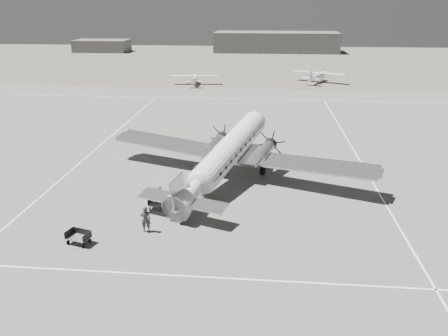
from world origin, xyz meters
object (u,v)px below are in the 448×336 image
(passenger, at_px, (178,187))
(light_plane_left, at_px, (194,80))
(baggage_cart_far, at_px, (78,237))
(hangar_main, at_px, (276,42))
(light_plane_right, at_px, (318,77))
(shed_secondary, at_px, (102,46))
(ramp_agent, at_px, (160,197))
(baggage_cart_near, at_px, (158,204))
(dc3_airliner, at_px, (226,156))
(ground_crew, at_px, (146,219))

(passenger, bearing_deg, light_plane_left, 1.66)
(light_plane_left, bearing_deg, baggage_cart_far, -94.80)
(hangar_main, xyz_separation_m, light_plane_right, (7.78, -61.60, -2.10))
(shed_secondary, relative_size, ramp_agent, 9.17)
(baggage_cart_near, bearing_deg, dc3_airliner, 51.81)
(light_plane_left, bearing_deg, baggage_cart_near, -90.38)
(baggage_cart_near, relative_size, baggage_cart_far, 0.96)
(hangar_main, xyz_separation_m, dc3_airliner, (-6.97, -118.51, -0.67))
(dc3_airliner, bearing_deg, shed_secondary, 134.92)
(baggage_cart_far, bearing_deg, baggage_cart_near, 69.53)
(light_plane_right, bearing_deg, ramp_agent, -81.65)
(shed_secondary, distance_m, baggage_cart_near, 129.00)
(dc3_airliner, bearing_deg, baggage_cart_near, -109.39)
(dc3_airliner, height_order, ramp_agent, dc3_airliner)
(hangar_main, height_order, dc3_airliner, hangar_main)
(light_plane_right, xyz_separation_m, baggage_cart_far, (-24.19, -69.15, -0.72))
(hangar_main, height_order, ramp_agent, hangar_main)
(light_plane_left, xyz_separation_m, light_plane_right, (25.87, 4.94, 0.15))
(hangar_main, relative_size, passenger, 27.12)
(baggage_cart_far, xyz_separation_m, ramp_agent, (4.46, 6.30, 0.50))
(shed_secondary, xyz_separation_m, light_plane_left, (41.91, -61.53, -0.95))
(shed_secondary, distance_m, light_plane_left, 74.45)
(shed_secondary, distance_m, dc3_airliner, 125.29)
(baggage_cart_near, height_order, ground_crew, ground_crew)
(shed_secondary, height_order, baggage_cart_near, shed_secondary)
(ground_crew, height_order, ramp_agent, ground_crew)
(dc3_airliner, xyz_separation_m, light_plane_right, (14.74, 56.92, -1.43))
(passenger, bearing_deg, ramp_agent, 154.46)
(hangar_main, distance_m, baggage_cart_near, 125.36)
(dc3_airliner, xyz_separation_m, light_plane_left, (-11.12, 51.98, -1.58))
(shed_secondary, bearing_deg, dc3_airliner, -64.96)
(hangar_main, relative_size, ramp_agent, 21.39)
(light_plane_right, height_order, ramp_agent, light_plane_right)
(light_plane_left, xyz_separation_m, baggage_cart_near, (6.03, -58.22, -0.59))
(ramp_agent, xyz_separation_m, passenger, (0.97, 2.68, -0.21))
(light_plane_left, bearing_deg, ramp_agent, -90.25)
(hangar_main, distance_m, baggage_cart_far, 131.81)
(baggage_cart_far, distance_m, passenger, 10.50)
(light_plane_left, relative_size, ground_crew, 4.96)
(light_plane_right, relative_size, passenger, 7.47)
(shed_secondary, relative_size, baggage_cart_near, 11.01)
(light_plane_left, bearing_deg, shed_secondary, 117.97)
(ground_crew, distance_m, passenger, 6.91)
(ramp_agent, bearing_deg, shed_secondary, 29.41)
(light_plane_left, distance_m, ramp_agent, 58.24)
(baggage_cart_near, relative_size, passenger, 1.06)
(dc3_airliner, xyz_separation_m, baggage_cart_far, (-9.45, -12.24, -2.15))
(dc3_airliner, distance_m, baggage_cart_far, 15.61)
(passenger, bearing_deg, light_plane_right, -22.99)
(baggage_cart_near, bearing_deg, light_plane_left, 96.98)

